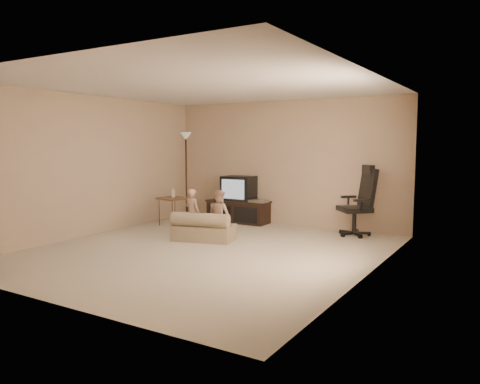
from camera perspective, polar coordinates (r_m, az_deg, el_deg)
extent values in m
plane|color=#BBB194|center=(7.26, -4.18, -7.19)|extent=(5.50, 5.50, 0.00)
plane|color=silver|center=(7.12, -4.33, 12.81)|extent=(5.50, 5.50, 0.00)
plane|color=tan|center=(9.45, 5.50, 3.52)|extent=(5.00, 0.00, 5.00)
plane|color=tan|center=(5.10, -22.50, 1.00)|extent=(5.00, 0.00, 5.00)
plane|color=tan|center=(8.77, -17.69, 3.07)|extent=(0.00, 5.50, 5.50)
plane|color=tan|center=(5.99, 15.63, 1.91)|extent=(0.00, 5.50, 5.50)
cube|color=black|center=(9.77, -0.21, -2.51)|extent=(1.30, 0.48, 0.41)
cube|color=black|center=(9.74, -0.21, -1.15)|extent=(1.33, 0.51, 0.04)
cube|color=black|center=(9.73, -2.46, -2.53)|extent=(0.53, 0.02, 0.31)
cube|color=black|center=(9.42, 0.65, -2.81)|extent=(0.53, 0.02, 0.31)
cube|color=black|center=(9.73, -0.16, 0.46)|extent=(0.65, 0.47, 0.51)
cube|color=white|center=(9.53, -0.88, 0.34)|extent=(0.53, 0.02, 0.40)
cube|color=#AFAFB1|center=(9.45, 2.29, -1.09)|extent=(0.37, 0.26, 0.06)
cylinder|color=black|center=(8.60, 13.75, -3.56)|extent=(0.07, 0.07, 0.40)
cube|color=black|center=(8.57, 13.79, -2.03)|extent=(0.71, 0.71, 0.09)
cube|color=black|center=(8.63, 15.31, 0.47)|extent=(0.46, 0.48, 0.71)
cube|color=black|center=(8.61, 15.37, 2.67)|extent=(0.28, 0.29, 0.16)
cube|color=black|center=(8.79, 13.08, -0.56)|extent=(0.26, 0.24, 0.04)
cube|color=black|center=(8.30, 14.61, -0.98)|extent=(0.26, 0.24, 0.04)
cube|color=brown|center=(9.46, -8.12, -0.78)|extent=(0.59, 0.59, 0.03)
cylinder|color=black|center=(9.52, -9.82, -2.42)|extent=(0.01, 0.01, 0.56)
cylinder|color=black|center=(9.21, -8.26, -2.68)|extent=(0.01, 0.01, 0.56)
cylinder|color=black|center=(9.77, -7.94, -2.17)|extent=(0.01, 0.01, 0.56)
cylinder|color=black|center=(9.47, -6.36, -2.42)|extent=(0.01, 0.01, 0.56)
cylinder|color=beige|center=(9.51, -8.13, -0.21)|extent=(0.07, 0.07, 0.14)
cone|color=beige|center=(9.50, -8.14, 0.37)|extent=(0.06, 0.06, 0.05)
cylinder|color=black|center=(10.57, -6.51, -2.96)|extent=(0.29, 0.29, 0.03)
cylinder|color=black|center=(10.47, -6.57, 1.83)|extent=(0.03, 0.03, 1.78)
cone|color=beige|center=(10.44, -6.63, 6.77)|extent=(0.25, 0.25, 0.17)
cube|color=tan|center=(8.04, -4.41, -4.94)|extent=(1.12, 0.79, 0.26)
cylinder|color=tan|center=(7.83, -4.88, -3.43)|extent=(1.02, 0.49, 0.24)
imported|color=tan|center=(8.22, -5.81, -2.58)|extent=(0.35, 0.28, 0.86)
imported|color=tan|center=(7.97, -2.54, -2.82)|extent=(0.47, 0.33, 0.87)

